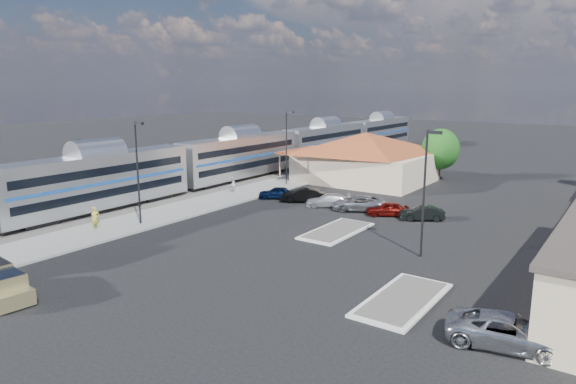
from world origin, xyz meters
The scene contains 21 objects.
ground centered at (0.00, 0.00, 0.00)m, with size 280.00×280.00×0.00m, color black.
railbed centered at (-21.00, 8.00, 0.06)m, with size 16.00×100.00×0.12m, color #4C4944.
platform centered at (-12.00, 6.00, 0.09)m, with size 5.50×92.00×0.18m, color gray.
passenger_train centered at (-18.00, 15.90, 2.87)m, with size 3.00×104.00×5.55m.
freight_cars centered at (-24.00, 4.62, 1.93)m, with size 2.80×46.00×4.00m.
station_depot centered at (-4.56, 24.00, 3.13)m, with size 18.35×12.24×6.20m.
traffic_island_south centered at (4.00, 2.00, 0.10)m, with size 3.30×7.50×0.21m.
traffic_island_north centered at (14.00, -8.00, 0.10)m, with size 3.30×7.50×0.21m.
lamp_plat_s centered at (-10.90, -6.00, 5.34)m, with size 1.08×0.25×9.00m.
lamp_plat_n centered at (-10.90, 16.00, 5.34)m, with size 1.08×0.25×9.00m.
lamp_lot centered at (12.10, 0.00, 5.34)m, with size 1.08×0.25×9.00m.
tree_depot centered at (3.00, 30.00, 4.02)m, with size 4.71×4.71×6.63m.
suv centered at (20.00, -10.09, 0.77)m, with size 2.55×5.53×1.54m, color #A0A2A7.
person_a centered at (-12.57, -9.36, 1.14)m, with size 0.70×0.46×1.91m, color #DBD344.
person_b centered at (-13.18, 8.59, 1.06)m, with size 0.86×0.67×1.76m, color white.
parked_car_a centered at (-7.60, 9.36, 0.66)m, with size 1.55×3.85×1.31m, color #0D1D43.
parked_car_b centered at (-4.40, 9.66, 0.76)m, with size 1.60×4.60×1.51m, color black.
parked_car_c centered at (-1.20, 9.36, 0.65)m, with size 1.82×4.47×1.30m, color silver.
parked_car_d centered at (2.00, 9.66, 0.72)m, with size 2.40×5.21×1.45m, color gray.
parked_car_e centered at (5.20, 9.36, 0.67)m, with size 1.57×3.91×1.33m, color maroon.
parked_car_f centered at (8.40, 9.66, 0.65)m, with size 1.38×3.96×1.30m, color black.
Camera 1 is at (24.25, -33.95, 11.98)m, focal length 32.00 mm.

